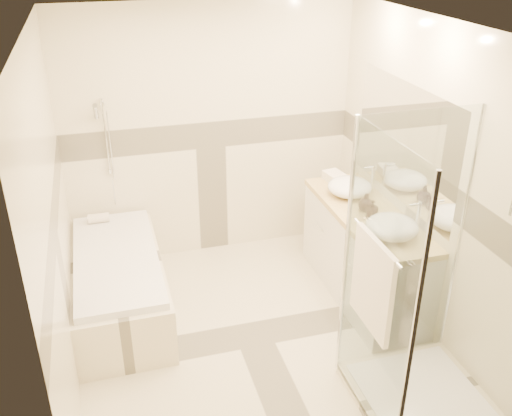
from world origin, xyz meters
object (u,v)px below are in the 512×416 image
object	(u,v)px
vessel_sink_near	(350,187)
bathtub	(119,281)
amenity_bottle_a	(372,209)
amenity_bottle_b	(366,202)
shower_enclosure	(407,342)
vessel_sink_far	(392,227)
vanity	(364,254)

from	to	relation	value
vessel_sink_near	bathtub	bearing A→B (deg)	-179.78
amenity_bottle_a	amenity_bottle_b	xyz separation A→B (m)	(0.00, 0.12, 0.00)
amenity_bottle_a	bathtub	bearing A→B (deg)	168.00
shower_enclosure	vessel_sink_far	xyz separation A→B (m)	(0.27, 0.83, 0.43)
vessel_sink_far	bathtub	bearing A→B (deg)	159.58
bathtub	vessel_sink_near	size ratio (longest dim) A/B	4.25
bathtub	vessel_sink_near	xyz separation A→B (m)	(2.13, 0.01, 0.62)
vessel_sink_near	vessel_sink_far	xyz separation A→B (m)	(0.00, -0.80, 0.00)
vessel_sink_far	amenity_bottle_b	bearing A→B (deg)	90.00
vanity	amenity_bottle_a	size ratio (longest dim) A/B	10.40
bathtub	shower_enclosure	bearing A→B (deg)	-41.10
amenity_bottle_a	amenity_bottle_b	size ratio (longest dim) A/B	0.95
shower_enclosure	amenity_bottle_b	size ratio (longest dim) A/B	12.40
vessel_sink_near	amenity_bottle_b	size ratio (longest dim) A/B	2.43
vessel_sink_near	vessel_sink_far	distance (m)	0.80
vanity	shower_enclosure	size ratio (longest dim) A/B	0.79
vanity	vessel_sink_near	distance (m)	0.62
vessel_sink_near	amenity_bottle_a	bearing A→B (deg)	-90.00
bathtub	vanity	distance (m)	2.18
vanity	amenity_bottle_b	size ratio (longest dim) A/B	9.84
vessel_sink_far	amenity_bottle_a	size ratio (longest dim) A/B	2.68
vanity	vessel_sink_far	xyz separation A→B (m)	(-0.02, -0.44, 0.51)
shower_enclosure	vessel_sink_far	world-z (taller)	shower_enclosure
vessel_sink_far	amenity_bottle_a	bearing A→B (deg)	90.00
shower_enclosure	amenity_bottle_b	bearing A→B (deg)	78.07
vessel_sink_near	amenity_bottle_a	world-z (taller)	vessel_sink_near
amenity_bottle_a	amenity_bottle_b	distance (m)	0.12
amenity_bottle_b	vessel_sink_far	bearing A→B (deg)	-90.00
vanity	amenity_bottle_a	bearing A→B (deg)	-101.00
bathtub	vessel_sink_far	world-z (taller)	vessel_sink_far
vanity	shower_enclosure	xyz separation A→B (m)	(-0.29, -1.27, 0.08)
shower_enclosure	vessel_sink_near	size ratio (longest dim) A/B	5.10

